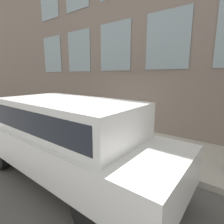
# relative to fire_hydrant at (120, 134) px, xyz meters

# --- Properties ---
(ground_plane) EXTENTS (80.00, 80.00, 0.00)m
(ground_plane) POSITION_rel_fire_hydrant_xyz_m (-0.48, 0.59, -0.57)
(ground_plane) COLOR #514F4C
(sidewalk) EXTENTS (2.51, 60.00, 0.15)m
(sidewalk) POSITION_rel_fire_hydrant_xyz_m (0.77, 0.59, -0.50)
(sidewalk) COLOR #B2ADA3
(sidewalk) RESTS_ON ground_plane
(building_facade) EXTENTS (0.33, 40.00, 8.14)m
(building_facade) POSITION_rel_fire_hydrant_xyz_m (2.17, 0.59, 3.51)
(building_facade) COLOR gray
(building_facade) RESTS_ON ground_plane
(fire_hydrant) EXTENTS (0.29, 0.42, 0.83)m
(fire_hydrant) POSITION_rel_fire_hydrant_xyz_m (0.00, 0.00, 0.00)
(fire_hydrant) COLOR gray
(fire_hydrant) RESTS_ON sidewalk
(person) EXTENTS (0.27, 0.18, 1.13)m
(person) POSITION_rel_fire_hydrant_xyz_m (0.09, 0.72, 0.25)
(person) COLOR navy
(person) RESTS_ON sidewalk
(parked_truck_white_near) EXTENTS (1.82, 5.28, 1.81)m
(parked_truck_white_near) POSITION_rel_fire_hydrant_xyz_m (-1.88, 0.14, 0.48)
(parked_truck_white_near) COLOR black
(parked_truck_white_near) RESTS_ON ground_plane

